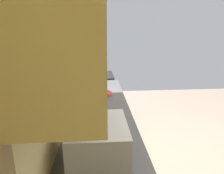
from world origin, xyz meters
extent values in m
cube|color=#E5D08A|center=(0.00, 1.55, 1.42)|extent=(4.51, 0.12, 2.84)
cube|color=#4D4D52|center=(-0.43, 1.18, 0.90)|extent=(3.52, 0.66, 0.02)
cube|color=#332819|center=(-0.43, 0.86, 0.44)|extent=(0.01, 0.01, 0.82)
cube|color=#332819|center=(0.01, 0.86, 0.44)|extent=(0.01, 0.01, 0.82)
cube|color=#332819|center=(0.44, 0.86, 0.44)|extent=(0.01, 0.01, 0.82)
cube|color=#332819|center=(0.88, 0.86, 0.44)|extent=(0.01, 0.01, 0.82)
cube|color=#DABF6F|center=(-0.43, 1.33, 1.76)|extent=(2.12, 0.32, 0.57)
cube|color=black|center=(1.67, 1.19, 0.45)|extent=(0.70, 0.60, 0.91)
cube|color=black|center=(1.67, 0.88, 0.41)|extent=(0.55, 0.01, 0.50)
cube|color=black|center=(1.67, 1.19, 0.92)|extent=(0.67, 0.57, 0.02)
cube|color=black|center=(1.67, 1.47, 1.00)|extent=(0.67, 0.04, 0.18)
cylinder|color=#38383D|center=(1.52, 1.08, 0.93)|extent=(0.11, 0.11, 0.01)
cylinder|color=#38383D|center=(1.83, 1.08, 0.93)|extent=(0.11, 0.11, 0.01)
cylinder|color=#38383D|center=(1.52, 1.30, 0.93)|extent=(0.11, 0.11, 0.01)
cylinder|color=#38383D|center=(1.83, 1.30, 0.93)|extent=(0.11, 0.11, 0.01)
cube|color=#B7BABF|center=(-0.81, 1.20, 1.04)|extent=(0.44, 0.38, 0.27)
cube|color=black|center=(-0.84, 1.00, 1.04)|extent=(0.27, 0.01, 0.19)
cube|color=#2D2D33|center=(-0.63, 1.00, 1.04)|extent=(0.08, 0.01, 0.19)
cylinder|color=#D84C47|center=(0.53, 1.10, 0.93)|extent=(0.19, 0.19, 0.04)
cylinder|color=#CD4A4D|center=(0.53, 1.10, 0.94)|extent=(0.15, 0.15, 0.02)
camera|label=1|loc=(-1.94, 1.19, 1.75)|focal=31.54mm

